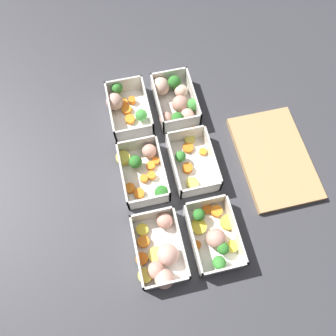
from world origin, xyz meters
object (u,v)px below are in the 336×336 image
object	(u,v)px
container_far_center	(191,162)
container_near_right	(161,254)
container_near_center	(144,171)
container_far_left	(175,101)
container_far_right	(214,236)
container_near_left	(126,107)

from	to	relation	value
container_far_center	container_near_right	bearing A→B (deg)	-31.11
container_near_center	container_near_right	bearing A→B (deg)	-0.86
container_far_left	container_far_right	size ratio (longest dim) A/B	1.02
container_far_center	container_near_center	bearing A→B (deg)	-91.04
container_near_left	container_far_right	distance (m)	0.43
container_far_center	container_far_right	bearing A→B (deg)	1.16
container_near_left	container_far_left	world-z (taller)	same
container_near_left	container_far_center	xyz separation A→B (m)	(0.21, 0.14, -0.00)
container_near_right	container_far_center	world-z (taller)	same
container_far_left	container_far_center	size ratio (longest dim) A/B	0.98
container_near_right	container_far_right	size ratio (longest dim) A/B	1.08
container_far_left	container_far_center	xyz separation A→B (m)	(0.19, -0.00, -0.01)
container_far_center	container_far_right	size ratio (longest dim) A/B	1.04
container_far_left	container_far_right	distance (m)	0.40
container_far_left	container_far_center	bearing A→B (deg)	-0.53
container_near_right	container_far_left	distance (m)	0.43
container_far_center	container_far_right	world-z (taller)	same
container_far_right	container_near_center	bearing A→B (deg)	-147.48
container_near_left	container_far_right	xyz separation A→B (m)	(0.41, 0.14, -0.00)
container_near_center	container_near_left	bearing A→B (deg)	-176.61
container_far_left	container_near_right	bearing A→B (deg)	-17.87
container_near_center	container_far_left	size ratio (longest dim) A/B	0.97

